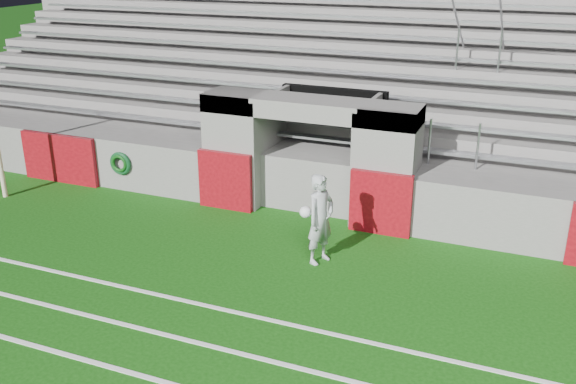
% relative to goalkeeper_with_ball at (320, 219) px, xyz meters
% --- Properties ---
extents(ground, '(90.00, 90.00, 0.00)m').
position_rel_goalkeeper_with_ball_xyz_m(ground, '(-1.07, -1.27, -0.88)').
color(ground, '#10440B').
rests_on(ground, ground).
extents(stadium_structure, '(26.00, 8.48, 5.42)m').
position_rel_goalkeeper_with_ball_xyz_m(stadium_structure, '(-1.07, 6.70, 0.61)').
color(stadium_structure, '#64625F').
rests_on(stadium_structure, ground).
extents(goalkeeper_with_ball, '(0.68, 0.75, 1.75)m').
position_rel_goalkeeper_with_ball_xyz_m(goalkeeper_with_ball, '(0.00, 0.00, 0.00)').
color(goalkeeper_with_ball, '#A2A8AB').
rests_on(goalkeeper_with_ball, ground).
extents(hose_coil, '(0.58, 0.15, 0.58)m').
position_rel_goalkeeper_with_ball_xyz_m(hose_coil, '(-5.72, 1.67, -0.16)').
color(hose_coil, '#0C3D1B').
rests_on(hose_coil, ground).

